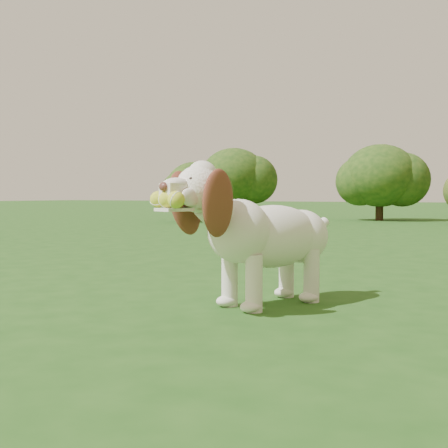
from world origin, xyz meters
The scene contains 5 objects.
ground centered at (0.00, 0.00, 0.00)m, with size 80.00×80.00×0.00m, color #1E4A15.
dog centered at (0.27, -0.38, 0.38)m, with size 0.65×1.06×0.71m.
shrub_a centered at (-4.64, 6.85, 0.72)m, with size 1.19×1.19×1.23m.
shrub_e centered at (-5.35, 9.88, 1.03)m, with size 1.70×1.70×1.76m.
shrub_b centered at (-1.48, 9.30, 0.96)m, with size 1.58×1.58×1.64m.
Camera 1 is at (1.47, -2.90, 0.56)m, focal length 45.00 mm.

